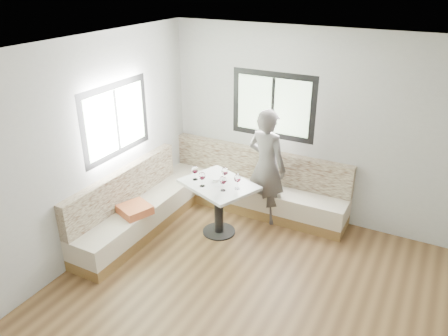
{
  "coord_description": "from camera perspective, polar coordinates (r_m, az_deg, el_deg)",
  "views": [
    {
      "loc": [
        1.36,
        -3.3,
        3.5
      ],
      "look_at": [
        -1.18,
        1.49,
        0.99
      ],
      "focal_mm": 35.0,
      "sensor_mm": 36.0,
      "label": 1
    }
  ],
  "objects": [
    {
      "name": "wine_glass_a",
      "position": [
        6.05,
        -3.82,
        -0.27
      ],
      "size": [
        0.09,
        0.09,
        0.21
      ],
      "color": "white",
      "rests_on": "table"
    },
    {
      "name": "olive_ramekin",
      "position": [
        6.05,
        -1.07,
        -1.56
      ],
      "size": [
        0.09,
        0.09,
        0.04
      ],
      "color": "white",
      "rests_on": "table"
    },
    {
      "name": "wine_glass_e",
      "position": [
        5.8,
        1.77,
        -1.4
      ],
      "size": [
        0.09,
        0.09,
        0.21
      ],
      "color": "white",
      "rests_on": "table"
    },
    {
      "name": "room",
      "position": [
        4.23,
        4.28,
        -4.86
      ],
      "size": [
        5.01,
        5.01,
        2.81
      ],
      "color": "brown",
      "rests_on": "ground"
    },
    {
      "name": "table",
      "position": [
        6.09,
        -0.69,
        -3.67
      ],
      "size": [
        1.17,
        1.05,
        0.79
      ],
      "rotation": [
        0.0,
        0.0,
        -0.38
      ],
      "color": "black",
      "rests_on": "ground"
    },
    {
      "name": "wine_glass_d",
      "position": [
        5.99,
        0.11,
        -0.48
      ],
      "size": [
        0.09,
        0.09,
        0.21
      ],
      "color": "white",
      "rests_on": "table"
    },
    {
      "name": "wine_glass_c",
      "position": [
        5.74,
        -0.14,
        -1.65
      ],
      "size": [
        0.09,
        0.09,
        0.21
      ],
      "color": "white",
      "rests_on": "table"
    },
    {
      "name": "banquette",
      "position": [
        6.56,
        -2.57,
        -4.08
      ],
      "size": [
        2.9,
        2.8,
        0.95
      ],
      "color": "olive",
      "rests_on": "ground"
    },
    {
      "name": "person",
      "position": [
        6.34,
        5.59,
        0.2
      ],
      "size": [
        0.72,
        0.56,
        1.74
      ],
      "primitive_type": "imported",
      "rotation": [
        0.0,
        0.0,
        2.89
      ],
      "color": "#504A47",
      "rests_on": "ground"
    },
    {
      "name": "wine_glass_b",
      "position": [
        5.86,
        -2.88,
        -1.1
      ],
      "size": [
        0.09,
        0.09,
        0.21
      ],
      "color": "white",
      "rests_on": "table"
    }
  ]
}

